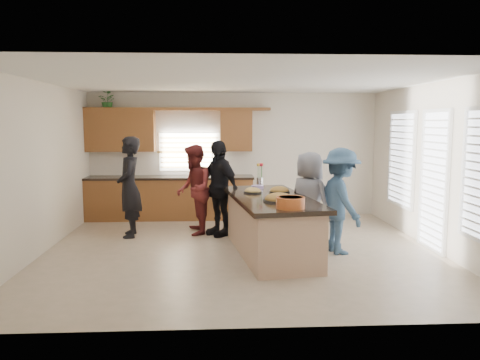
{
  "coord_description": "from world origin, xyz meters",
  "views": [
    {
      "loc": [
        -0.42,
        -7.64,
        2.14
      ],
      "look_at": [
        0.01,
        0.34,
        1.15
      ],
      "focal_mm": 35.0,
      "sensor_mm": 36.0,
      "label": 1
    }
  ],
  "objects": [
    {
      "name": "clear_cup",
      "position": [
        0.83,
        -1.03,
        1.0
      ],
      "size": [
        0.08,
        0.08,
        0.1
      ],
      "primitive_type": "cylinder",
      "color": "white",
      "rests_on": "island"
    },
    {
      "name": "woman_left_front",
      "position": [
        -0.36,
        1.11,
        0.9
      ],
      "size": [
        0.99,
        1.11,
        1.81
      ],
      "primitive_type": "imported",
      "rotation": [
        0.0,
        0.0,
        -0.93
      ],
      "color": "black",
      "rests_on": "ground"
    },
    {
      "name": "flower_vase",
      "position": [
        0.42,
        1.02,
        1.18
      ],
      "size": [
        0.14,
        0.14,
        0.43
      ],
      "color": "silver",
      "rests_on": "island"
    },
    {
      "name": "right_wall_glazing",
      "position": [
        3.22,
        -0.13,
        1.34
      ],
      "size": [
        0.06,
        4.0,
        2.25
      ],
      "color": "white",
      "rests_on": "ground"
    },
    {
      "name": "woman_right_front",
      "position": [
        1.16,
        0.06,
        0.82
      ],
      "size": [
        0.92,
        0.95,
        1.65
      ],
      "primitive_type": "imported",
      "rotation": [
        0.0,
        0.0,
        2.28
      ],
      "color": "slate",
      "rests_on": "ground"
    },
    {
      "name": "woman_left_back",
      "position": [
        -2.02,
        1.09,
        0.94
      ],
      "size": [
        0.54,
        0.74,
        1.88
      ],
      "primitive_type": "imported",
      "rotation": [
        0.0,
        0.0,
        -1.43
      ],
      "color": "black",
      "rests_on": "ground"
    },
    {
      "name": "plate_stack",
      "position": [
        0.35,
        0.73,
        0.98
      ],
      "size": [
        0.22,
        0.22,
        0.05
      ],
      "primitive_type": "cylinder",
      "color": "#B99AE1",
      "rests_on": "island"
    },
    {
      "name": "woman_right_back",
      "position": [
        1.62,
        -0.22,
        0.87
      ],
      "size": [
        0.85,
        1.22,
        1.73
      ],
      "primitive_type": "imported",
      "rotation": [
        0.0,
        0.0,
        1.77
      ],
      "color": "#33516F",
      "rests_on": "ground"
    },
    {
      "name": "platter_mid",
      "position": [
        0.67,
        0.22,
        0.98
      ],
      "size": [
        0.36,
        0.36,
        0.15
      ],
      "color": "black",
      "rests_on": "island"
    },
    {
      "name": "platter_back",
      "position": [
        0.21,
        0.18,
        0.98
      ],
      "size": [
        0.31,
        0.31,
        0.13
      ],
      "color": "black",
      "rests_on": "island"
    },
    {
      "name": "back_cabinetry",
      "position": [
        -1.47,
        2.73,
        0.91
      ],
      "size": [
        4.08,
        0.66,
        2.46
      ],
      "color": "brown",
      "rests_on": "ground"
    },
    {
      "name": "salad_bowl",
      "position": [
        0.62,
        -1.29,
        1.04
      ],
      "size": [
        0.4,
        0.4,
        0.16
      ],
      "color": "#C75A24",
      "rests_on": "island"
    },
    {
      "name": "island",
      "position": [
        0.48,
        -0.23,
        0.45
      ],
      "size": [
        1.5,
        2.83,
        0.95
      ],
      "rotation": [
        0.0,
        0.0,
        0.13
      ],
      "color": "tan",
      "rests_on": "ground"
    },
    {
      "name": "floor",
      "position": [
        0.0,
        0.0,
        0.0
      ],
      "size": [
        6.5,
        6.5,
        0.0
      ],
      "primitive_type": "plane",
      "color": "#C6AD93",
      "rests_on": "ground"
    },
    {
      "name": "platter_front",
      "position": [
        0.55,
        -0.68,
        0.98
      ],
      "size": [
        0.49,
        0.49,
        0.2
      ],
      "color": "black",
      "rests_on": "island"
    },
    {
      "name": "potted_plant",
      "position": [
        -2.75,
        2.82,
        2.6
      ],
      "size": [
        0.46,
        0.44,
        0.41
      ],
      "primitive_type": "imported",
      "rotation": [
        0.0,
        0.0,
        -0.41
      ],
      "color": "#2F742E",
      "rests_on": "back_cabinetry"
    },
    {
      "name": "woman_left_mid",
      "position": [
        -0.83,
        1.22,
        0.86
      ],
      "size": [
        0.71,
        0.88,
        1.72
      ],
      "primitive_type": "imported",
      "rotation": [
        0.0,
        0.0,
        -1.5
      ],
      "color": "maroon",
      "rests_on": "ground"
    },
    {
      "name": "room_shell",
      "position": [
        0.0,
        0.0,
        1.9
      ],
      "size": [
        6.52,
        6.02,
        2.81
      ],
      "color": "silver",
      "rests_on": "ground"
    }
  ]
}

